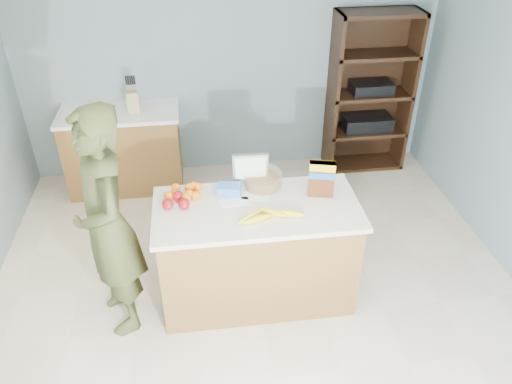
{
  "coord_description": "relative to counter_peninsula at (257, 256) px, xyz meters",
  "views": [
    {
      "loc": [
        -0.41,
        -2.73,
        3.06
      ],
      "look_at": [
        0.0,
        0.35,
        1.0
      ],
      "focal_mm": 35.0,
      "sensor_mm": 36.0,
      "label": 1
    }
  ],
  "objects": [
    {
      "name": "floor",
      "position": [
        0.0,
        -0.3,
        -0.42
      ],
      "size": [
        4.5,
        5.0,
        0.02
      ],
      "primitive_type": "cube",
      "color": "beige",
      "rests_on": "ground"
    },
    {
      "name": "walls",
      "position": [
        0.0,
        -0.3,
        1.24
      ],
      "size": [
        4.52,
        5.02,
        2.51
      ],
      "color": "gray",
      "rests_on": "ground"
    },
    {
      "name": "counter_peninsula",
      "position": [
        0.0,
        0.0,
        0.0
      ],
      "size": [
        1.56,
        0.76,
        0.9
      ],
      "color": "brown",
      "rests_on": "ground"
    },
    {
      "name": "back_cabinet",
      "position": [
        -1.2,
        1.9,
        0.04
      ],
      "size": [
        1.24,
        0.62,
        0.9
      ],
      "color": "brown",
      "rests_on": "ground"
    },
    {
      "name": "shelving_unit",
      "position": [
        1.55,
        2.05,
        0.45
      ],
      "size": [
        0.9,
        0.4,
        1.8
      ],
      "color": "black",
      "rests_on": "ground"
    },
    {
      "name": "person",
      "position": [
        -1.08,
        -0.1,
        0.49
      ],
      "size": [
        0.64,
        0.77,
        1.82
      ],
      "primitive_type": "imported",
      "rotation": [
        0.0,
        0.0,
        -1.21
      ],
      "color": "#3A401F",
      "rests_on": "ground"
    },
    {
      "name": "knife_block",
      "position": [
        -1.03,
        1.86,
        0.6
      ],
      "size": [
        0.12,
        0.1,
        0.31
      ],
      "color": "tan",
      "rests_on": "back_cabinet"
    },
    {
      "name": "envelopes",
      "position": [
        -0.07,
        0.11,
        0.49
      ],
      "size": [
        0.4,
        0.2,
        0.0
      ],
      "color": "white",
      "rests_on": "counter_peninsula"
    },
    {
      "name": "bananas",
      "position": [
        0.05,
        -0.15,
        0.51
      ],
      "size": [
        0.51,
        0.21,
        0.05
      ],
      "color": "yellow",
      "rests_on": "counter_peninsula"
    },
    {
      "name": "apples",
      "position": [
        -0.59,
        0.09,
        0.53
      ],
      "size": [
        0.21,
        0.19,
        0.09
      ],
      "color": "maroon",
      "rests_on": "counter_peninsula"
    },
    {
      "name": "oranges",
      "position": [
        -0.52,
        0.23,
        0.52
      ],
      "size": [
        0.3,
        0.23,
        0.07
      ],
      "color": "orange",
      "rests_on": "counter_peninsula"
    },
    {
      "name": "blue_carton",
      "position": [
        -0.19,
        0.2,
        0.52
      ],
      "size": [
        0.2,
        0.15,
        0.08
      ],
      "primitive_type": "cube",
      "rotation": [
        0.0,
        0.0,
        -0.21
      ],
      "color": "blue",
      "rests_on": "counter_peninsula"
    },
    {
      "name": "salad_bowl",
      "position": [
        0.08,
        0.27,
        0.54
      ],
      "size": [
        0.3,
        0.3,
        0.13
      ],
      "color": "#267219",
      "rests_on": "counter_peninsula"
    },
    {
      "name": "tv",
      "position": [
        -0.01,
        0.3,
        0.64
      ],
      "size": [
        0.28,
        0.12,
        0.28
      ],
      "color": "silver",
      "rests_on": "counter_peninsula"
    },
    {
      "name": "cereal_box",
      "position": [
        0.51,
        0.09,
        0.65
      ],
      "size": [
        0.21,
        0.12,
        0.29
      ],
      "color": "#592B14",
      "rests_on": "counter_peninsula"
    }
  ]
}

